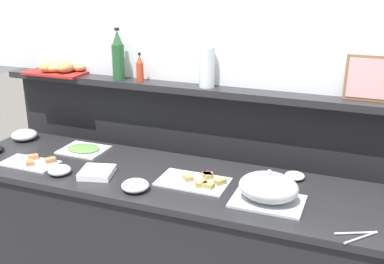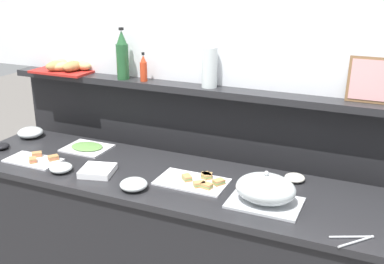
{
  "view_description": "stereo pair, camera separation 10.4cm",
  "coord_description": "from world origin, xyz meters",
  "px_view_note": "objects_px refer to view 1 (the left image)",
  "views": [
    {
      "loc": [
        0.92,
        -2.06,
        1.98
      ],
      "look_at": [
        0.07,
        0.1,
        1.16
      ],
      "focal_mm": 43.58,
      "sensor_mm": 36.0,
      "label": 1
    },
    {
      "loc": [
        1.02,
        -2.02,
        1.98
      ],
      "look_at": [
        0.07,
        0.1,
        1.16
      ],
      "focal_mm": 43.58,
      "sensor_mm": 36.0,
      "label": 2
    }
  ],
  "objects_px": {
    "sandwich_platter_front": "(197,181)",
    "serving_tongs": "(359,235)",
    "glass_bowl_medium": "(135,186)",
    "glass_bowl_small": "(59,170)",
    "napkin_stack": "(97,172)",
    "condiment_bowl_teal": "(295,176)",
    "bread_basket": "(59,68)",
    "hot_sauce_bottle": "(140,69)",
    "cold_cuts_platter": "(84,149)",
    "sandwich_platter_rear": "(32,162)",
    "serving_cloche": "(268,189)",
    "framed_picture": "(368,78)",
    "glass_bowl_large": "(24,135)",
    "wine_bottle_green": "(118,57)",
    "water_carafe": "(207,67)"
  },
  "relations": [
    {
      "from": "glass_bowl_medium",
      "to": "serving_tongs",
      "type": "distance_m",
      "value": 1.07
    },
    {
      "from": "cold_cuts_platter",
      "to": "hot_sauce_bottle",
      "type": "relative_size",
      "value": 1.54
    },
    {
      "from": "condiment_bowl_teal",
      "to": "cold_cuts_platter",
      "type": "bearing_deg",
      "value": -177.18
    },
    {
      "from": "sandwich_platter_front",
      "to": "serving_cloche",
      "type": "relative_size",
      "value": 1.07
    },
    {
      "from": "serving_cloche",
      "to": "framed_picture",
      "type": "xyz_separation_m",
      "value": [
        0.37,
        0.55,
        0.44
      ]
    },
    {
      "from": "hot_sauce_bottle",
      "to": "bread_basket",
      "type": "xyz_separation_m",
      "value": [
        -0.61,
        0.02,
        -0.04
      ]
    },
    {
      "from": "glass_bowl_small",
      "to": "wine_bottle_green",
      "type": "xyz_separation_m",
      "value": [
        0.05,
        0.59,
        0.52
      ]
    },
    {
      "from": "cold_cuts_platter",
      "to": "napkin_stack",
      "type": "xyz_separation_m",
      "value": [
        0.27,
        -0.28,
        0.01
      ]
    },
    {
      "from": "glass_bowl_large",
      "to": "napkin_stack",
      "type": "bearing_deg",
      "value": -22.4
    },
    {
      "from": "cold_cuts_platter",
      "to": "serving_cloche",
      "type": "height_order",
      "value": "serving_cloche"
    },
    {
      "from": "napkin_stack",
      "to": "hot_sauce_bottle",
      "type": "relative_size",
      "value": 0.97
    },
    {
      "from": "sandwich_platter_front",
      "to": "serving_tongs",
      "type": "xyz_separation_m",
      "value": [
        0.81,
        -0.23,
        -0.01
      ]
    },
    {
      "from": "hot_sauce_bottle",
      "to": "condiment_bowl_teal",
      "type": "bearing_deg",
      "value": -10.65
    },
    {
      "from": "serving_tongs",
      "to": "wine_bottle_green",
      "type": "xyz_separation_m",
      "value": [
        -1.49,
        0.65,
        0.54
      ]
    },
    {
      "from": "framed_picture",
      "to": "serving_tongs",
      "type": "bearing_deg",
      "value": -86.23
    },
    {
      "from": "glass_bowl_small",
      "to": "condiment_bowl_teal",
      "type": "bearing_deg",
      "value": 18.71
    },
    {
      "from": "glass_bowl_medium",
      "to": "glass_bowl_small",
      "type": "relative_size",
      "value": 1.13
    },
    {
      "from": "sandwich_platter_front",
      "to": "bread_basket",
      "type": "relative_size",
      "value": 0.91
    },
    {
      "from": "condiment_bowl_teal",
      "to": "framed_picture",
      "type": "height_order",
      "value": "framed_picture"
    },
    {
      "from": "glass_bowl_medium",
      "to": "wine_bottle_green",
      "type": "xyz_separation_m",
      "value": [
        -0.42,
        0.61,
        0.52
      ]
    },
    {
      "from": "napkin_stack",
      "to": "bread_basket",
      "type": "relative_size",
      "value": 0.43
    },
    {
      "from": "napkin_stack",
      "to": "sandwich_platter_front",
      "type": "bearing_deg",
      "value": 11.47
    },
    {
      "from": "condiment_bowl_teal",
      "to": "framed_picture",
      "type": "xyz_separation_m",
      "value": [
        0.3,
        0.24,
        0.5
      ]
    },
    {
      "from": "glass_bowl_large",
      "to": "serving_tongs",
      "type": "xyz_separation_m",
      "value": [
        2.08,
        -0.43,
        -0.02
      ]
    },
    {
      "from": "condiment_bowl_teal",
      "to": "napkin_stack",
      "type": "xyz_separation_m",
      "value": [
        -1.0,
        -0.34,
        -0.0
      ]
    },
    {
      "from": "cold_cuts_platter",
      "to": "hot_sauce_bottle",
      "type": "xyz_separation_m",
      "value": [
        0.28,
        0.25,
        0.47
      ]
    },
    {
      "from": "condiment_bowl_teal",
      "to": "napkin_stack",
      "type": "distance_m",
      "value": 1.05
    },
    {
      "from": "glass_bowl_medium",
      "to": "napkin_stack",
      "type": "bearing_deg",
      "value": 162.9
    },
    {
      "from": "sandwich_platter_front",
      "to": "water_carafe",
      "type": "bearing_deg",
      "value": 103.63
    },
    {
      "from": "condiment_bowl_teal",
      "to": "framed_picture",
      "type": "bearing_deg",
      "value": 39.19
    },
    {
      "from": "serving_tongs",
      "to": "sandwich_platter_rear",
      "type": "bearing_deg",
      "value": 176.23
    },
    {
      "from": "glass_bowl_medium",
      "to": "napkin_stack",
      "type": "distance_m",
      "value": 0.29
    },
    {
      "from": "sandwich_platter_rear",
      "to": "wine_bottle_green",
      "type": "bearing_deg",
      "value": 61.48
    },
    {
      "from": "serving_cloche",
      "to": "napkin_stack",
      "type": "height_order",
      "value": "serving_cloche"
    },
    {
      "from": "sandwich_platter_front",
      "to": "hot_sauce_bottle",
      "type": "xyz_separation_m",
      "value": [
        -0.53,
        0.42,
        0.47
      ]
    },
    {
      "from": "water_carafe",
      "to": "framed_picture",
      "type": "bearing_deg",
      "value": 2.53
    },
    {
      "from": "glass_bowl_large",
      "to": "serving_tongs",
      "type": "distance_m",
      "value": 2.13
    },
    {
      "from": "glass_bowl_large",
      "to": "water_carafe",
      "type": "relative_size",
      "value": 0.71
    },
    {
      "from": "glass_bowl_medium",
      "to": "hot_sauce_bottle",
      "type": "bearing_deg",
      "value": 114.11
    },
    {
      "from": "sandwich_platter_front",
      "to": "wine_bottle_green",
      "type": "distance_m",
      "value": 0.96
    },
    {
      "from": "wine_bottle_green",
      "to": "water_carafe",
      "type": "relative_size",
      "value": 1.36
    },
    {
      "from": "cold_cuts_platter",
      "to": "glass_bowl_small",
      "type": "xyz_separation_m",
      "value": [
        0.08,
        -0.34,
        0.01
      ]
    },
    {
      "from": "sandwich_platter_front",
      "to": "serving_tongs",
      "type": "distance_m",
      "value": 0.84
    },
    {
      "from": "serving_tongs",
      "to": "framed_picture",
      "type": "relative_size",
      "value": 0.74
    },
    {
      "from": "cold_cuts_platter",
      "to": "framed_picture",
      "type": "xyz_separation_m",
      "value": [
        1.57,
        0.31,
        0.51
      ]
    },
    {
      "from": "cold_cuts_platter",
      "to": "hot_sauce_bottle",
      "type": "bearing_deg",
      "value": 42.13
    },
    {
      "from": "sandwich_platter_rear",
      "to": "condiment_bowl_teal",
      "type": "xyz_separation_m",
      "value": [
        1.43,
        0.34,
        0.01
      ]
    },
    {
      "from": "napkin_stack",
      "to": "water_carafe",
      "type": "relative_size",
      "value": 0.73
    },
    {
      "from": "serving_tongs",
      "to": "bread_basket",
      "type": "height_order",
      "value": "bread_basket"
    },
    {
      "from": "sandwich_platter_rear",
      "to": "serving_tongs",
      "type": "bearing_deg",
      "value": -3.77
    }
  ]
}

